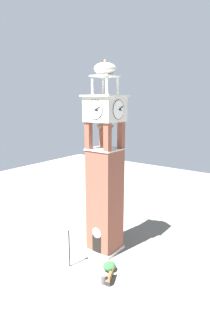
{
  "coord_description": "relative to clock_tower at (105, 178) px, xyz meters",
  "views": [
    {
      "loc": [
        15.84,
        -21.07,
        15.46
      ],
      "look_at": [
        0.0,
        0.0,
        9.1
      ],
      "focal_mm": 28.92,
      "sensor_mm": 36.0,
      "label": 1
    }
  ],
  "objects": [
    {
      "name": "ground",
      "position": [
        -0.0,
        0.0,
        -8.06
      ],
      "size": [
        80.0,
        80.0,
        0.0
      ],
      "primitive_type": "plane",
      "color": "gray"
    },
    {
      "name": "clock_tower",
      "position": [
        0.0,
        0.0,
        0.0
      ],
      "size": [
        3.43,
        3.43,
        19.32
      ],
      "color": "brown",
      "rests_on": "ground"
    },
    {
      "name": "park_bench",
      "position": [
        3.58,
        -3.98,
        -7.58
      ],
      "size": [
        1.02,
        1.65,
        0.95
      ],
      "color": "brown",
      "rests_on": "ground"
    },
    {
      "name": "lamp_post",
      "position": [
        -0.91,
        -4.49,
        -5.21
      ],
      "size": [
        0.36,
        0.36,
        4.14
      ],
      "color": "black",
      "rests_on": "ground"
    },
    {
      "name": "trash_bin",
      "position": [
        3.29,
        -4.56,
        -7.66
      ],
      "size": [
        0.52,
        0.52,
        0.8
      ],
      "primitive_type": "cylinder",
      "color": "#4C4C51",
      "rests_on": "ground"
    },
    {
      "name": "shrub_near_entry",
      "position": [
        -2.94,
        1.57,
        -7.58
      ],
      "size": [
        0.7,
        0.7,
        0.97
      ],
      "primitive_type": "ellipsoid",
      "color": "#28562D",
      "rests_on": "ground"
    },
    {
      "name": "shrub_left_of_tower",
      "position": [
        -1.93,
        1.41,
        -7.69
      ],
      "size": [
        0.91,
        0.91,
        0.74
      ],
      "primitive_type": "ellipsoid",
      "color": "#28562D",
      "rests_on": "ground"
    },
    {
      "name": "shrub_behind_bench",
      "position": [
        2.58,
        -2.73,
        -7.64
      ],
      "size": [
        1.22,
        1.22,
        0.84
      ],
      "primitive_type": "ellipsoid",
      "color": "#28562D",
      "rests_on": "ground"
    }
  ]
}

